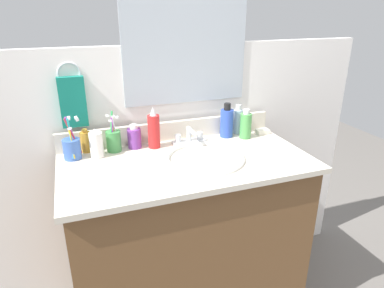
{
  "coord_description": "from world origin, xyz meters",
  "views": [
    {
      "loc": [
        -0.43,
        -1.25,
        1.46
      ],
      "look_at": [
        0.02,
        0.0,
        0.93
      ],
      "focal_mm": 32.01,
      "sensor_mm": 36.0,
      "label": 1
    }
  ],
  "objects_px": {
    "bottle_cream_purple": "(134,137)",
    "bottle_shampoo_blue": "(227,122)",
    "bottle_oil_amber": "(86,142)",
    "bottle_lotion_white": "(96,144)",
    "bottle_gel_clear": "(238,121)",
    "bottle_toner_green": "(246,125)",
    "faucet": "(189,138)",
    "hand_towel": "(73,102)",
    "cup_blue_plastic": "(72,147)",
    "bottle_spray_red": "(154,130)",
    "soap_bar": "(262,132)",
    "cup_green": "(114,140)"
  },
  "relations": [
    {
      "from": "bottle_oil_amber",
      "to": "bottle_gel_clear",
      "type": "distance_m",
      "value": 0.75
    },
    {
      "from": "faucet",
      "to": "bottle_shampoo_blue",
      "type": "xyz_separation_m",
      "value": [
        0.2,
        0.03,
        0.05
      ]
    },
    {
      "from": "bottle_shampoo_blue",
      "to": "bottle_oil_amber",
      "type": "bearing_deg",
      "value": 177.17
    },
    {
      "from": "hand_towel",
      "to": "cup_blue_plastic",
      "type": "relative_size",
      "value": 1.17
    },
    {
      "from": "hand_towel",
      "to": "bottle_lotion_white",
      "type": "relative_size",
      "value": 1.71
    },
    {
      "from": "bottle_gel_clear",
      "to": "hand_towel",
      "type": "bearing_deg",
      "value": 176.2
    },
    {
      "from": "bottle_spray_red",
      "to": "bottle_gel_clear",
      "type": "bearing_deg",
      "value": 5.61
    },
    {
      "from": "hand_towel",
      "to": "bottle_lotion_white",
      "type": "bearing_deg",
      "value": -59.08
    },
    {
      "from": "bottle_gel_clear",
      "to": "bottle_oil_amber",
      "type": "bearing_deg",
      "value": 179.42
    },
    {
      "from": "faucet",
      "to": "bottle_cream_purple",
      "type": "distance_m",
      "value": 0.26
    },
    {
      "from": "hand_towel",
      "to": "bottle_cream_purple",
      "type": "height_order",
      "value": "hand_towel"
    },
    {
      "from": "bottle_shampoo_blue",
      "to": "cup_blue_plastic",
      "type": "relative_size",
      "value": 0.91
    },
    {
      "from": "hand_towel",
      "to": "bottle_oil_amber",
      "type": "distance_m",
      "value": 0.18
    },
    {
      "from": "faucet",
      "to": "bottle_gel_clear",
      "type": "distance_m",
      "value": 0.29
    },
    {
      "from": "bottle_cream_purple",
      "to": "bottle_toner_green",
      "type": "height_order",
      "value": "bottle_toner_green"
    },
    {
      "from": "bottle_cream_purple",
      "to": "bottle_spray_red",
      "type": "height_order",
      "value": "bottle_spray_red"
    },
    {
      "from": "bottle_gel_clear",
      "to": "soap_bar",
      "type": "distance_m",
      "value": 0.14
    },
    {
      "from": "bottle_lotion_white",
      "to": "soap_bar",
      "type": "distance_m",
      "value": 0.82
    },
    {
      "from": "bottle_spray_red",
      "to": "bottle_gel_clear",
      "type": "relative_size",
      "value": 1.28
    },
    {
      "from": "cup_blue_plastic",
      "to": "soap_bar",
      "type": "xyz_separation_m",
      "value": [
        0.92,
        -0.0,
        -0.04
      ]
    },
    {
      "from": "bottle_toner_green",
      "to": "soap_bar",
      "type": "distance_m",
      "value": 0.12
    },
    {
      "from": "bottle_gel_clear",
      "to": "bottle_shampoo_blue",
      "type": "bearing_deg",
      "value": -160.91
    },
    {
      "from": "bottle_shampoo_blue",
      "to": "cup_blue_plastic",
      "type": "distance_m",
      "value": 0.73
    },
    {
      "from": "faucet",
      "to": "soap_bar",
      "type": "relative_size",
      "value": 2.5
    },
    {
      "from": "bottle_cream_purple",
      "to": "bottle_spray_red",
      "type": "xyz_separation_m",
      "value": [
        0.09,
        -0.03,
        0.03
      ]
    },
    {
      "from": "bottle_oil_amber",
      "to": "bottle_lotion_white",
      "type": "xyz_separation_m",
      "value": [
        0.04,
        -0.08,
        0.01
      ]
    },
    {
      "from": "bottle_oil_amber",
      "to": "bottle_toner_green",
      "type": "distance_m",
      "value": 0.75
    },
    {
      "from": "bottle_lotion_white",
      "to": "hand_towel",
      "type": "bearing_deg",
      "value": 120.92
    },
    {
      "from": "cup_blue_plastic",
      "to": "hand_towel",
      "type": "bearing_deg",
      "value": 74.43
    },
    {
      "from": "hand_towel",
      "to": "soap_bar",
      "type": "height_order",
      "value": "hand_towel"
    },
    {
      "from": "bottle_oil_amber",
      "to": "bottle_lotion_white",
      "type": "bearing_deg",
      "value": -62.0
    },
    {
      "from": "faucet",
      "to": "bottle_cream_purple",
      "type": "relative_size",
      "value": 1.45
    },
    {
      "from": "bottle_cream_purple",
      "to": "bottle_oil_amber",
      "type": "relative_size",
      "value": 1.04
    },
    {
      "from": "bottle_toner_green",
      "to": "bottle_shampoo_blue",
      "type": "xyz_separation_m",
      "value": [
        -0.08,
        0.05,
        0.01
      ]
    },
    {
      "from": "bottle_cream_purple",
      "to": "bottle_lotion_white",
      "type": "xyz_separation_m",
      "value": [
        -0.17,
        -0.05,
        0.01
      ]
    },
    {
      "from": "bottle_cream_purple",
      "to": "bottle_lotion_white",
      "type": "distance_m",
      "value": 0.18
    },
    {
      "from": "bottle_oil_amber",
      "to": "bottle_lotion_white",
      "type": "height_order",
      "value": "bottle_lotion_white"
    },
    {
      "from": "faucet",
      "to": "bottle_shampoo_blue",
      "type": "distance_m",
      "value": 0.21
    },
    {
      "from": "bottle_toner_green",
      "to": "bottle_gel_clear",
      "type": "bearing_deg",
      "value": 93.76
    },
    {
      "from": "bottle_cream_purple",
      "to": "cup_green",
      "type": "xyz_separation_m",
      "value": [
        -0.09,
        -0.01,
        0.0
      ]
    },
    {
      "from": "bottle_oil_amber",
      "to": "cup_green",
      "type": "height_order",
      "value": "cup_green"
    },
    {
      "from": "bottle_cream_purple",
      "to": "bottle_oil_amber",
      "type": "bearing_deg",
      "value": 173.26
    },
    {
      "from": "bottle_gel_clear",
      "to": "bottle_shampoo_blue",
      "type": "distance_m",
      "value": 0.08
    },
    {
      "from": "bottle_toner_green",
      "to": "soap_bar",
      "type": "xyz_separation_m",
      "value": [
        0.11,
        0.02,
        -0.05
      ]
    },
    {
      "from": "bottle_shampoo_blue",
      "to": "cup_blue_plastic",
      "type": "bearing_deg",
      "value": -178.13
    },
    {
      "from": "faucet",
      "to": "hand_towel",
      "type": "bearing_deg",
      "value": 168.33
    },
    {
      "from": "bottle_cream_purple",
      "to": "bottle_shampoo_blue",
      "type": "distance_m",
      "value": 0.46
    },
    {
      "from": "hand_towel",
      "to": "cup_blue_plastic",
      "type": "bearing_deg",
      "value": -105.57
    },
    {
      "from": "bottle_shampoo_blue",
      "to": "cup_green",
      "type": "xyz_separation_m",
      "value": [
        -0.55,
        -0.0,
        -0.02
      ]
    },
    {
      "from": "bottle_oil_amber",
      "to": "bottle_gel_clear",
      "type": "height_order",
      "value": "bottle_gel_clear"
    }
  ]
}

